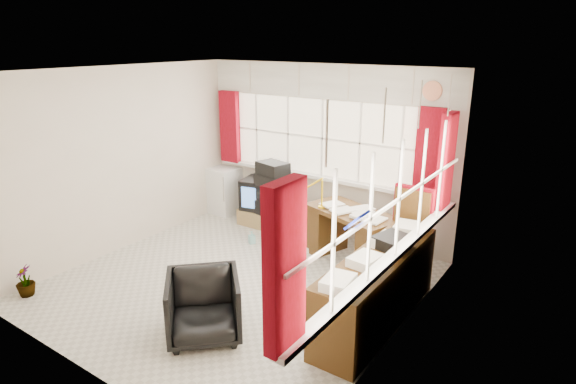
{
  "coord_description": "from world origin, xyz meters",
  "views": [
    {
      "loc": [
        3.47,
        -3.95,
        2.84
      ],
      "look_at": [
        0.38,
        0.55,
        1.08
      ],
      "focal_mm": 30.0,
      "sensor_mm": 36.0,
      "label": 1
    }
  ],
  "objects_px": {
    "task_chair": "(407,233)",
    "radiator": "(303,234)",
    "office_chair": "(204,307)",
    "credenza": "(377,287)",
    "crt_tv": "(260,194)",
    "desk": "(351,234)",
    "tv_bench": "(282,221)",
    "desk_lamp": "(322,187)",
    "mini_fridge": "(225,190)"
  },
  "relations": [
    {
      "from": "tv_bench",
      "to": "mini_fridge",
      "type": "bearing_deg",
      "value": 176.28
    },
    {
      "from": "desk_lamp",
      "to": "credenza",
      "type": "xyz_separation_m",
      "value": [
        1.26,
        -1.0,
        -0.6
      ]
    },
    {
      "from": "task_chair",
      "to": "credenza",
      "type": "xyz_separation_m",
      "value": [
        0.08,
        -1.01,
        -0.23
      ]
    },
    {
      "from": "task_chair",
      "to": "radiator",
      "type": "distance_m",
      "value": 1.58
    },
    {
      "from": "desk",
      "to": "radiator",
      "type": "bearing_deg",
      "value": -179.85
    },
    {
      "from": "credenza",
      "to": "task_chair",
      "type": "bearing_deg",
      "value": 94.73
    },
    {
      "from": "office_chair",
      "to": "credenza",
      "type": "bearing_deg",
      "value": -1.49
    },
    {
      "from": "credenza",
      "to": "crt_tv",
      "type": "xyz_separation_m",
      "value": [
        -2.7,
        1.54,
        0.1
      ]
    },
    {
      "from": "office_chair",
      "to": "tv_bench",
      "type": "bearing_deg",
      "value": 65.35
    },
    {
      "from": "radiator",
      "to": "mini_fridge",
      "type": "bearing_deg",
      "value": 165.19
    },
    {
      "from": "radiator",
      "to": "credenza",
      "type": "xyz_separation_m",
      "value": [
        1.61,
        -1.1,
        0.17
      ]
    },
    {
      "from": "office_chair",
      "to": "credenza",
      "type": "height_order",
      "value": "credenza"
    },
    {
      "from": "radiator",
      "to": "credenza",
      "type": "distance_m",
      "value": 1.95
    },
    {
      "from": "desk_lamp",
      "to": "crt_tv",
      "type": "relative_size",
      "value": 0.66
    },
    {
      "from": "desk_lamp",
      "to": "radiator",
      "type": "height_order",
      "value": "desk_lamp"
    },
    {
      "from": "desk",
      "to": "credenza",
      "type": "distance_m",
      "value": 1.4
    },
    {
      "from": "desk",
      "to": "office_chair",
      "type": "xyz_separation_m",
      "value": [
        -0.42,
        -2.31,
        -0.07
      ]
    },
    {
      "from": "crt_tv",
      "to": "credenza",
      "type": "bearing_deg",
      "value": -29.63
    },
    {
      "from": "radiator",
      "to": "crt_tv",
      "type": "bearing_deg",
      "value": 158.13
    },
    {
      "from": "desk",
      "to": "credenza",
      "type": "relative_size",
      "value": 0.68
    },
    {
      "from": "task_chair",
      "to": "crt_tv",
      "type": "bearing_deg",
      "value": 168.58
    },
    {
      "from": "desk",
      "to": "crt_tv",
      "type": "distance_m",
      "value": 1.89
    },
    {
      "from": "crt_tv",
      "to": "radiator",
      "type": "bearing_deg",
      "value": -21.87
    },
    {
      "from": "credenza",
      "to": "tv_bench",
      "type": "relative_size",
      "value": 1.43
    },
    {
      "from": "desk",
      "to": "desk_lamp",
      "type": "xyz_separation_m",
      "value": [
        -0.4,
        -0.1,
        0.6
      ]
    },
    {
      "from": "task_chair",
      "to": "office_chair",
      "type": "relative_size",
      "value": 1.64
    },
    {
      "from": "task_chair",
      "to": "credenza",
      "type": "distance_m",
      "value": 1.04
    },
    {
      "from": "task_chair",
      "to": "crt_tv",
      "type": "relative_size",
      "value": 1.9
    },
    {
      "from": "office_chair",
      "to": "radiator",
      "type": "relative_size",
      "value": 1.33
    },
    {
      "from": "tv_bench",
      "to": "desk_lamp",
      "type": "bearing_deg",
      "value": -27.11
    },
    {
      "from": "crt_tv",
      "to": "mini_fridge",
      "type": "xyz_separation_m",
      "value": [
        -0.81,
        0.06,
        -0.1
      ]
    },
    {
      "from": "radiator",
      "to": "crt_tv",
      "type": "distance_m",
      "value": 1.21
    },
    {
      "from": "task_chair",
      "to": "office_chair",
      "type": "bearing_deg",
      "value": -118.52
    },
    {
      "from": "office_chair",
      "to": "credenza",
      "type": "distance_m",
      "value": 1.76
    },
    {
      "from": "office_chair",
      "to": "tv_bench",
      "type": "relative_size",
      "value": 0.51
    },
    {
      "from": "task_chair",
      "to": "tv_bench",
      "type": "relative_size",
      "value": 0.84
    },
    {
      "from": "credenza",
      "to": "tv_bench",
      "type": "height_order",
      "value": "credenza"
    },
    {
      "from": "credenza",
      "to": "crt_tv",
      "type": "distance_m",
      "value": 3.11
    },
    {
      "from": "crt_tv",
      "to": "tv_bench",
      "type": "bearing_deg",
      "value": -2.23
    },
    {
      "from": "crt_tv",
      "to": "task_chair",
      "type": "bearing_deg",
      "value": -11.42
    },
    {
      "from": "desk_lamp",
      "to": "mini_fridge",
      "type": "height_order",
      "value": "desk_lamp"
    },
    {
      "from": "task_chair",
      "to": "tv_bench",
      "type": "xyz_separation_m",
      "value": [
        -2.2,
        0.51,
        -0.5
      ]
    },
    {
      "from": "desk_lamp",
      "to": "task_chair",
      "type": "bearing_deg",
      "value": 0.35
    },
    {
      "from": "desk",
      "to": "task_chair",
      "type": "xyz_separation_m",
      "value": [
        0.78,
        -0.09,
        0.23
      ]
    },
    {
      "from": "task_chair",
      "to": "mini_fridge",
      "type": "distance_m",
      "value": 3.48
    },
    {
      "from": "desk_lamp",
      "to": "radiator",
      "type": "bearing_deg",
      "value": 164.24
    },
    {
      "from": "desk",
      "to": "tv_bench",
      "type": "height_order",
      "value": "desk"
    },
    {
      "from": "desk",
      "to": "mini_fridge",
      "type": "distance_m",
      "value": 2.69
    },
    {
      "from": "task_chair",
      "to": "radiator",
      "type": "xyz_separation_m",
      "value": [
        -1.52,
        0.09,
        -0.41
      ]
    },
    {
      "from": "office_chair",
      "to": "mini_fridge",
      "type": "height_order",
      "value": "mini_fridge"
    }
  ]
}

